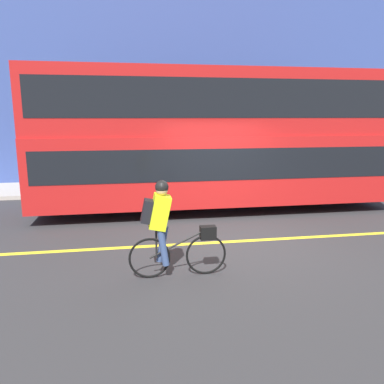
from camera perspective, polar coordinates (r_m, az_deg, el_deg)
ground_plane at (r=8.11m, az=6.25°, el=-7.24°), size 80.00×80.00×0.00m
road_center_line at (r=8.00m, az=6.48°, el=-7.48°), size 50.00×0.14×0.01m
sidewalk_curb at (r=13.94m, az=-0.59°, el=1.05°), size 60.00×2.57×0.13m
building_facade at (r=15.19m, az=-1.50°, el=16.93°), size 60.00×0.30×8.06m
bus at (r=10.44m, az=3.50°, el=8.74°), size 9.68×2.51×3.78m
cyclist_on_bike at (r=6.04m, az=-3.78°, el=-5.17°), size 1.61×0.32×1.61m
street_sign_post at (r=13.88m, az=4.74°, el=6.56°), size 0.36×0.09×2.27m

